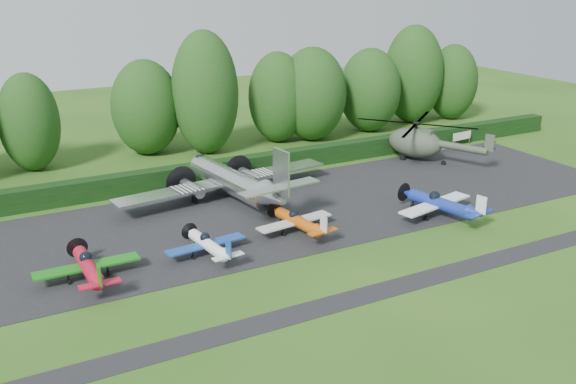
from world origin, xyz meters
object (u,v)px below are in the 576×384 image
light_plane_orange (298,221)px  light_plane_blue (440,204)px  transport_plane (232,181)px  sign_board (462,137)px  light_plane_white (208,244)px  helicopter (416,140)px  light_plane_red (88,267)px

light_plane_orange → light_plane_blue: bearing=-4.5°
transport_plane → sign_board: 32.33m
transport_plane → light_plane_orange: size_ratio=3.04×
light_plane_white → transport_plane: bearing=64.6°
light_plane_white → helicopter: bearing=30.1°
light_plane_red → helicopter: 40.21m
light_plane_red → helicopter: size_ratio=0.48×
helicopter → light_plane_white: bearing=-131.8°
transport_plane → light_plane_red: transport_plane is taller
light_plane_orange → transport_plane: bearing=107.0°
light_plane_blue → helicopter: 17.49m
transport_plane → sign_board: bearing=16.2°
sign_board → helicopter: bearing=-160.8°
light_plane_red → sign_board: size_ratio=2.51×
light_plane_red → light_plane_blue: bearing=-3.3°
light_plane_white → light_plane_red: bearing=-174.3°
light_plane_red → light_plane_orange: 16.53m
light_plane_orange → light_plane_blue: 12.66m
light_plane_red → light_plane_white: light_plane_red is taller
sign_board → transport_plane: bearing=-165.8°
light_plane_orange → helicopter: size_ratio=0.46×
light_plane_white → light_plane_blue: light_plane_blue is taller
light_plane_red → light_plane_orange: size_ratio=1.06×
transport_plane → light_plane_white: 12.05m
light_plane_white → light_plane_orange: 7.95m
transport_plane → helicopter: bearing=14.3°
transport_plane → light_plane_blue: transport_plane is taller
light_plane_white → light_plane_orange: size_ratio=0.93×
helicopter → sign_board: (8.79, 2.14, -1.14)m
transport_plane → light_plane_red: size_ratio=2.87×
transport_plane → light_plane_red: bearing=-138.3°
light_plane_red → light_plane_white: bearing=0.0°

